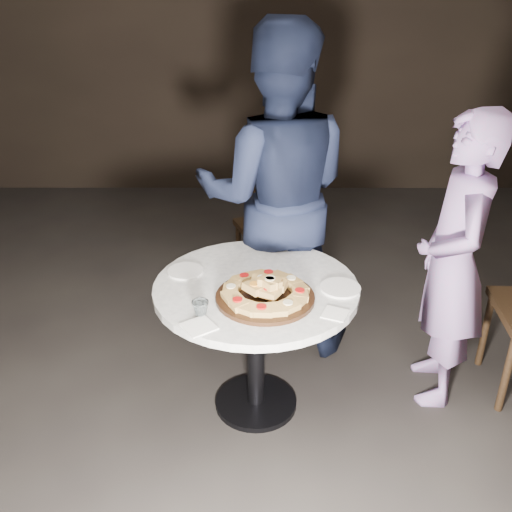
# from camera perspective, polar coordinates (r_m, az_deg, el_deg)

# --- Properties ---
(floor) EXTENTS (7.00, 7.00, 0.00)m
(floor) POSITION_cam_1_polar(r_m,az_deg,el_deg) (3.12, 1.08, -15.77)
(floor) COLOR black
(floor) RESTS_ON ground
(table) EXTENTS (1.18, 1.18, 0.75)m
(table) POSITION_cam_1_polar(r_m,az_deg,el_deg) (2.83, -0.00, -5.32)
(table) COLOR black
(table) RESTS_ON ground
(serving_board) EXTENTS (0.51, 0.51, 0.02)m
(serving_board) POSITION_cam_1_polar(r_m,az_deg,el_deg) (2.64, 0.92, -4.15)
(serving_board) COLOR black
(serving_board) RESTS_ON table
(focaccia_pile) EXTENTS (0.41, 0.40, 0.11)m
(focaccia_pile) POSITION_cam_1_polar(r_m,az_deg,el_deg) (2.61, 1.01, -3.40)
(focaccia_pile) COLOR #AD8343
(focaccia_pile) RESTS_ON serving_board
(plate_left) EXTENTS (0.20, 0.20, 0.01)m
(plate_left) POSITION_cam_1_polar(r_m,az_deg,el_deg) (2.89, -7.07, -1.51)
(plate_left) COLOR white
(plate_left) RESTS_ON table
(plate_right) EXTENTS (0.26, 0.26, 0.01)m
(plate_right) POSITION_cam_1_polar(r_m,az_deg,el_deg) (2.75, 8.43, -3.18)
(plate_right) COLOR white
(plate_right) RESTS_ON table
(water_glass) EXTENTS (0.08, 0.08, 0.07)m
(water_glass) POSITION_cam_1_polar(r_m,az_deg,el_deg) (2.52, -5.58, -5.21)
(water_glass) COLOR silver
(water_glass) RESTS_ON table
(napkin_near) EXTENTS (0.18, 0.18, 0.01)m
(napkin_near) POSITION_cam_1_polar(r_m,az_deg,el_deg) (2.46, -5.73, -7.03)
(napkin_near) COLOR white
(napkin_near) RESTS_ON table
(napkin_far) EXTENTS (0.14, 0.14, 0.01)m
(napkin_far) POSITION_cam_1_polar(r_m,az_deg,el_deg) (2.55, 7.91, -5.74)
(napkin_far) COLOR white
(napkin_far) RESTS_ON table
(chair_far) EXTENTS (0.57, 0.59, 0.94)m
(chair_far) POSITION_cam_1_polar(r_m,az_deg,el_deg) (3.93, 2.16, 3.23)
(chair_far) COLOR black
(chair_far) RESTS_ON ground
(diner_navy) EXTENTS (0.97, 0.77, 1.91)m
(diner_navy) POSITION_cam_1_polar(r_m,az_deg,el_deg) (3.26, 1.96, 6.05)
(diner_navy) COLOR #141A31
(diner_navy) RESTS_ON ground
(diner_teal) EXTENTS (0.43, 0.61, 1.57)m
(diner_teal) POSITION_cam_1_polar(r_m,az_deg,el_deg) (3.03, 19.06, -0.77)
(diner_teal) COLOR #866BA5
(diner_teal) RESTS_ON ground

